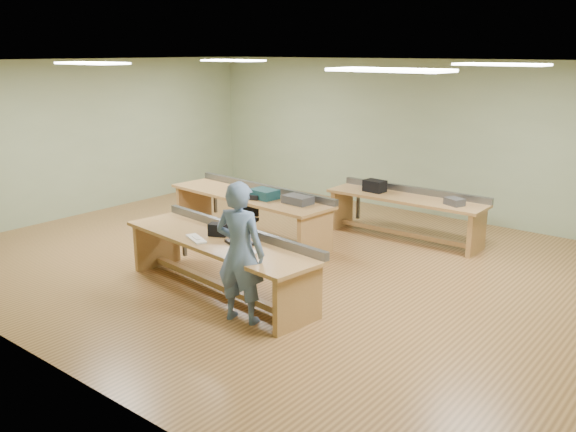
% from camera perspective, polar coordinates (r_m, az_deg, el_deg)
% --- Properties ---
extents(floor, '(10.00, 10.00, 0.00)m').
position_cam_1_polar(floor, '(9.41, -0.06, -4.35)').
color(floor, olive).
rests_on(floor, ground).
extents(ceiling, '(10.00, 10.00, 0.00)m').
position_cam_1_polar(ceiling, '(8.86, -0.07, 14.25)').
color(ceiling, silver).
rests_on(ceiling, wall_back).
extents(wall_back, '(10.00, 0.04, 3.00)m').
position_cam_1_polar(wall_back, '(12.34, 11.77, 7.24)').
color(wall_back, '#90A17A').
rests_on(wall_back, floor).
extents(wall_front, '(10.00, 0.04, 3.00)m').
position_cam_1_polar(wall_front, '(6.49, -22.85, -0.78)').
color(wall_front, '#90A17A').
rests_on(wall_front, floor).
extents(wall_left, '(0.04, 8.00, 3.00)m').
position_cam_1_polar(wall_left, '(12.72, -18.02, 7.05)').
color(wall_left, '#90A17A').
rests_on(wall_left, floor).
extents(fluor_panels, '(6.20, 3.50, 0.03)m').
position_cam_1_polar(fluor_panels, '(8.86, -0.07, 14.06)').
color(fluor_panels, white).
rests_on(fluor_panels, ceiling).
extents(workbench_front, '(3.26, 1.22, 0.86)m').
position_cam_1_polar(workbench_front, '(8.15, -6.31, -3.38)').
color(workbench_front, '#AC8348').
rests_on(workbench_front, floor).
extents(workbench_mid, '(3.33, 1.14, 0.86)m').
position_cam_1_polar(workbench_mid, '(10.60, -3.53, 1.08)').
color(workbench_mid, '#AC8348').
rests_on(workbench_mid, floor).
extents(workbench_back, '(2.77, 0.78, 0.86)m').
position_cam_1_polar(workbench_back, '(10.63, 10.98, 0.81)').
color(workbench_back, '#AC8348').
rests_on(workbench_back, floor).
extents(person, '(0.70, 0.54, 1.72)m').
position_cam_1_polar(person, '(7.18, -4.50, -3.44)').
color(person, slate).
rests_on(person, floor).
extents(laptop_base, '(0.41, 0.38, 0.04)m').
position_cam_1_polar(laptop_base, '(7.86, -4.56, -2.47)').
color(laptop_base, black).
rests_on(laptop_base, workbench_front).
extents(laptop_screen, '(0.32, 0.13, 0.26)m').
position_cam_1_polar(laptop_screen, '(7.85, -3.73, -0.62)').
color(laptop_screen, black).
rests_on(laptop_screen, laptop_base).
extents(keyboard, '(0.45, 0.30, 0.02)m').
position_cam_1_polar(keyboard, '(8.10, -8.59, -2.12)').
color(keyboard, silver).
rests_on(keyboard, workbench_front).
extents(trackball_mouse, '(0.15, 0.18, 0.07)m').
position_cam_1_polar(trackball_mouse, '(7.40, -3.53, -3.46)').
color(trackball_mouse, white).
rests_on(trackball_mouse, workbench_front).
extents(camera_bag, '(0.29, 0.24, 0.17)m').
position_cam_1_polar(camera_bag, '(8.22, -6.54, -1.27)').
color(camera_bag, black).
rests_on(camera_bag, workbench_front).
extents(task_chair, '(0.55, 0.55, 0.83)m').
position_cam_1_polar(task_chair, '(10.17, -4.09, -1.06)').
color(task_chair, black).
rests_on(task_chair, floor).
extents(parts_bin_teal, '(0.47, 0.37, 0.16)m').
position_cam_1_polar(parts_bin_teal, '(10.22, -2.24, 2.08)').
color(parts_bin_teal, '#12343A').
rests_on(parts_bin_teal, workbench_mid).
extents(parts_bin_grey, '(0.49, 0.34, 0.13)m').
position_cam_1_polar(parts_bin_grey, '(9.87, 0.92, 1.54)').
color(parts_bin_grey, '#313234').
rests_on(parts_bin_grey, workbench_mid).
extents(mug, '(0.14, 0.14, 0.09)m').
position_cam_1_polar(mug, '(10.37, -2.23, 2.08)').
color(mug, '#313234').
rests_on(mug, workbench_mid).
extents(drinks_can, '(0.07, 0.07, 0.13)m').
position_cam_1_polar(drinks_can, '(10.70, -4.74, 2.58)').
color(drinks_can, silver).
rests_on(drinks_can, workbench_mid).
extents(storage_box_back, '(0.38, 0.28, 0.20)m').
position_cam_1_polar(storage_box_back, '(10.81, 8.11, 2.81)').
color(storage_box_back, black).
rests_on(storage_box_back, workbench_back).
extents(tray_back, '(0.35, 0.30, 0.12)m').
position_cam_1_polar(tray_back, '(10.13, 15.31, 1.31)').
color(tray_back, '#313234').
rests_on(tray_back, workbench_back).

